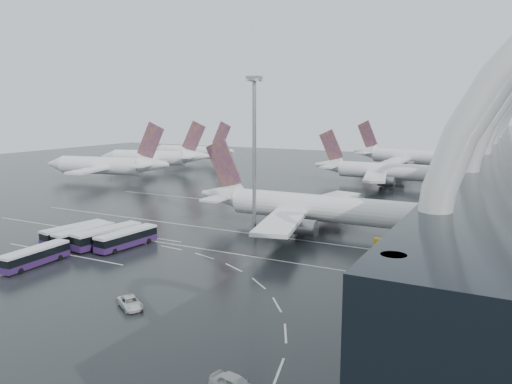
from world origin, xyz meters
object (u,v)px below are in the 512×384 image
at_px(jet_remote_west, 109,166).
at_px(bus_row_near_a, 74,233).
at_px(jet_remote_mid, 156,158).
at_px(van_curve_a, 130,303).
at_px(gse_cart_belly_d, 406,234).
at_px(gse_cart_belly_b, 413,226).
at_px(bus_row_near_c, 107,236).
at_px(gse_cart_belly_a, 381,242).
at_px(airliner_gate_c, 412,157).
at_px(jet_remote_far, 193,152).
at_px(floodlight_mast, 254,137).
at_px(bus_row_far_c, 35,256).
at_px(bus_row_near_b, 85,235).
at_px(airliner_main, 310,208).
at_px(bus_row_near_d, 127,238).
at_px(airliner_gate_b, 387,172).

xyz_separation_m(jet_remote_west, bus_row_near_a, (52.10, -63.48, -3.65)).
relative_size(jet_remote_mid, van_curve_a, 9.32).
bearing_deg(jet_remote_west, gse_cart_belly_d, 152.29).
bearing_deg(gse_cart_belly_b, van_curve_a, -111.51).
xyz_separation_m(bus_row_near_c, gse_cart_belly_a, (45.22, 23.68, -1.19)).
height_order(airliner_gate_c, bus_row_near_c, airliner_gate_c).
distance_m(jet_remote_far, floodlight_mast, 138.26).
relative_size(van_curve_a, floodlight_mast, 0.16).
height_order(jet_remote_far, gse_cart_belly_b, jet_remote_far).
distance_m(bus_row_near_a, gse_cart_belly_d, 64.93).
bearing_deg(van_curve_a, bus_row_far_c, 107.77).
distance_m(jet_remote_mid, van_curve_a, 144.32).
height_order(bus_row_near_b, floodlight_mast, floodlight_mast).
relative_size(jet_remote_west, jet_remote_far, 1.07).
bearing_deg(gse_cart_belly_d, jet_remote_mid, 151.22).
bearing_deg(jet_remote_west, airliner_gate_c, -148.30).
height_order(bus_row_near_a, gse_cart_belly_b, bus_row_near_a).
bearing_deg(gse_cart_belly_d, gse_cart_belly_b, 90.87).
bearing_deg(bus_row_near_c, gse_cart_belly_d, -47.31).
xyz_separation_m(airliner_main, bus_row_near_d, (-24.82, -28.45, -2.93)).
relative_size(airliner_gate_c, gse_cart_belly_a, 22.88).
xyz_separation_m(jet_remote_far, gse_cart_belly_d, (116.06, -93.16, -4.45)).
height_order(airliner_main, bus_row_far_c, airliner_main).
bearing_deg(jet_remote_mid, airliner_gate_c, -165.99).
height_order(jet_remote_west, jet_remote_mid, jet_remote_west).
bearing_deg(gse_cart_belly_a, jet_remote_west, 159.66).
xyz_separation_m(jet_remote_far, bus_row_near_c, (67.99, -125.43, -3.18)).
distance_m(airliner_main, bus_row_near_c, 41.11).
relative_size(bus_row_near_a, bus_row_near_d, 1.00).
bearing_deg(jet_remote_far, bus_row_near_c, 115.46).
bearing_deg(jet_remote_west, bus_row_far_c, 115.02).
relative_size(jet_remote_west, gse_cart_belly_b, 23.07).
distance_m(airliner_main, airliner_gate_c, 117.51).
bearing_deg(van_curve_a, airliner_gate_b, 28.86).
bearing_deg(gse_cart_belly_b, bus_row_near_b, -141.68).
xyz_separation_m(airliner_gate_c, floodlight_mast, (-7.66, -126.49, 14.78)).
bearing_deg(van_curve_a, jet_remote_west, 76.41).
distance_m(floodlight_mast, gse_cart_belly_d, 35.82).
distance_m(bus_row_near_b, bus_row_near_c, 4.76).
xyz_separation_m(jet_remote_far, gse_cart_belly_b, (115.94, -85.10, -4.47)).
bearing_deg(floodlight_mast, bus_row_near_d, -129.95).
bearing_deg(bus_row_far_c, bus_row_near_b, 10.48).
xyz_separation_m(bus_row_near_a, van_curve_a, (31.67, -19.87, -1.05)).
relative_size(jet_remote_far, van_curve_a, 8.96).
bearing_deg(jet_remote_mid, airliner_gate_b, 166.86).
height_order(gse_cart_belly_b, gse_cart_belly_d, gse_cart_belly_d).
relative_size(airliner_gate_c, bus_row_far_c, 4.57).
height_order(bus_row_near_c, gse_cart_belly_d, bus_row_near_c).
bearing_deg(airliner_main, gse_cart_belly_a, -19.19).
distance_m(jet_remote_mid, bus_row_far_c, 124.98).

